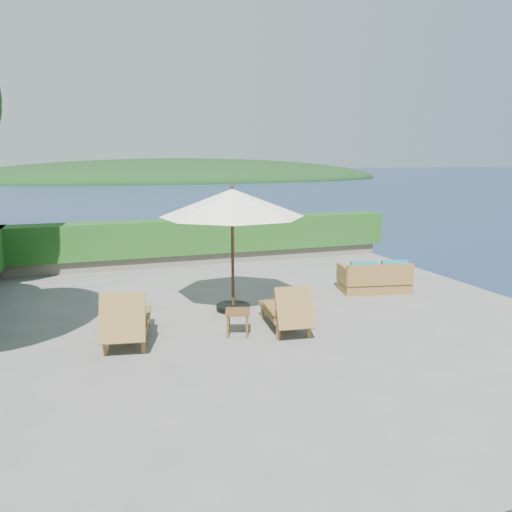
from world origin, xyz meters
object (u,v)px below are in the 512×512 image
object	(u,v)px
lounge_left	(126,320)
wicker_loveseat	(375,279)
lounge_right	(287,310)
side_table	(238,315)
patio_umbrella	(232,204)

from	to	relation	value
lounge_left	wicker_loveseat	world-z (taller)	lounge_left
lounge_right	side_table	xyz separation A→B (m)	(-0.93, 0.06, -0.01)
lounge_left	side_table	distance (m)	1.94
side_table	lounge_right	bearing A→B (deg)	-3.63
lounge_left	lounge_right	world-z (taller)	lounge_left
side_table	wicker_loveseat	world-z (taller)	wicker_loveseat
patio_umbrella	side_table	xyz separation A→B (m)	(-0.35, -1.48, -1.85)
lounge_left	lounge_right	size ratio (longest dim) A/B	1.10
side_table	lounge_left	bearing A→B (deg)	173.27
patio_umbrella	lounge_right	bearing A→B (deg)	-69.37
side_table	wicker_loveseat	distance (m)	4.36
patio_umbrella	lounge_left	size ratio (longest dim) A/B	1.93
patio_umbrella	wicker_loveseat	world-z (taller)	patio_umbrella
lounge_left	side_table	xyz separation A→B (m)	(1.92, -0.23, -0.05)
lounge_right	side_table	distance (m)	0.93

